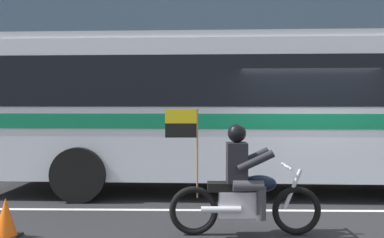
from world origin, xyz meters
TOP-DOWN VIEW (x-y plane):
  - ground_plane at (0.00, 0.00)m, footprint 60.00×60.00m
  - sidewalk_curb at (0.00, 5.10)m, footprint 28.00×3.80m
  - lane_center_stripe at (0.00, -0.60)m, footprint 26.60×0.14m
  - transit_bus at (-0.79, 1.19)m, footprint 11.41×2.97m
  - motorcycle_with_rider at (-1.40, -2.13)m, footprint 2.20×0.64m
  - fire_hydrant at (-2.47, 4.04)m, footprint 0.22×0.30m
  - traffic_cone at (-4.69, -2.32)m, footprint 0.36×0.36m

SIDE VIEW (x-z plane):
  - ground_plane at x=0.00m, z-range 0.00..0.00m
  - lane_center_stripe at x=0.00m, z-range 0.00..0.01m
  - sidewalk_curb at x=0.00m, z-range 0.00..0.15m
  - traffic_cone at x=-4.69m, z-range -0.02..0.53m
  - fire_hydrant at x=-2.47m, z-range 0.14..0.89m
  - motorcycle_with_rider at x=-1.40m, z-range -0.22..1.55m
  - transit_bus at x=-0.79m, z-range 0.27..3.49m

